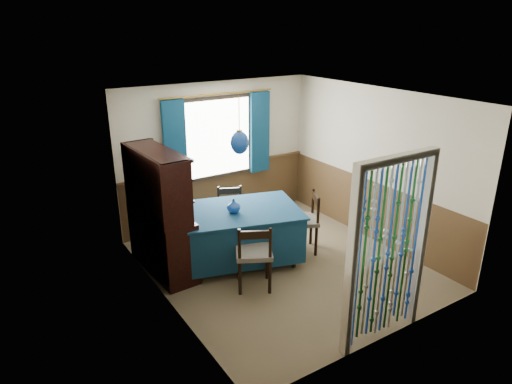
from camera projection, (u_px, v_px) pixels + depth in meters
floor at (282, 265)px, 6.85m from camera, size 4.00×4.00×0.00m
ceiling at (286, 97)px, 5.97m from camera, size 4.00×4.00×0.00m
wall_back at (217, 154)px, 7.99m from camera, size 3.60×0.00×3.60m
wall_front at (394, 241)px, 4.83m from camera, size 3.60×0.00×3.60m
wall_left at (163, 214)px, 5.50m from camera, size 0.00×4.00×4.00m
wall_right at (375, 166)px, 7.31m from camera, size 0.00×4.00×4.00m
wainscot_back at (219, 194)px, 8.24m from camera, size 3.60×0.00×3.60m
wainscot_front at (386, 300)px, 5.10m from camera, size 3.60×0.00×3.60m
wainscot_left at (168, 268)px, 5.77m from camera, size 0.00×4.00×4.00m
wainscot_right at (370, 209)px, 7.57m from camera, size 0.00×4.00×4.00m
window at (218, 138)px, 7.84m from camera, size 1.32×0.12×1.42m
doorway at (388, 255)px, 4.94m from camera, size 1.16×0.12×2.18m
dining_table at (241, 231)px, 6.82m from camera, size 1.99×1.62×0.83m
chair_near at (254, 254)px, 6.09m from camera, size 0.64×0.63×0.97m
chair_far at (231, 213)px, 7.47m from camera, size 0.58×0.57×0.89m
chair_left at (176, 243)px, 6.55m from camera, size 0.51×0.52×0.83m
chair_right at (304, 221)px, 7.12m from camera, size 0.62×0.63×0.96m
sideboard at (161, 231)px, 6.52m from camera, size 0.55×1.41×1.81m
pendant_lamp at (239, 142)px, 6.34m from camera, size 0.26×0.26×0.82m
vase_table at (234, 206)px, 6.57m from camera, size 0.19×0.19×0.19m
bowl_shelf at (171, 195)px, 6.07m from camera, size 0.21×0.21×0.05m
vase_sideboard at (156, 199)px, 6.64m from camera, size 0.20×0.20×0.20m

